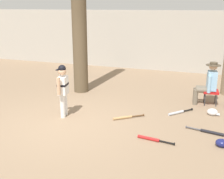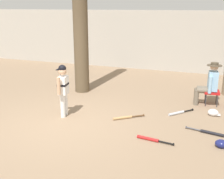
{
  "view_description": "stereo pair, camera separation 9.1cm",
  "coord_description": "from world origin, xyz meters",
  "px_view_note": "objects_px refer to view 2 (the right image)",
  "views": [
    {
      "loc": [
        3.15,
        -5.46,
        2.66
      ],
      "look_at": [
        0.95,
        0.69,
        0.75
      ],
      "focal_mm": 46.0,
      "sensor_mm": 36.0,
      "label": 1
    },
    {
      "loc": [
        3.24,
        -5.43,
        2.66
      ],
      "look_at": [
        0.95,
        0.69,
        0.75
      ],
      "focal_mm": 46.0,
      "sensor_mm": 36.0,
      "label": 2
    }
  ],
  "objects_px": {
    "bat_wood_tan": "(125,117)",
    "batting_helmet_navy": "(222,144)",
    "seated_spectator": "(209,83)",
    "batting_helmet_white": "(213,113)",
    "bat_red_barrel": "(151,139)",
    "folding_stool": "(212,92)",
    "tree_near_player": "(80,10)",
    "young_ballplayer": "(63,87)",
    "bat_aluminum_silver": "(178,113)",
    "bat_black_composite": "(209,132)"
  },
  "relations": [
    {
      "from": "bat_wood_tan",
      "to": "young_ballplayer",
      "type": "bearing_deg",
      "value": -167.5
    },
    {
      "from": "folding_stool",
      "to": "bat_aluminum_silver",
      "type": "relative_size",
      "value": 0.68
    },
    {
      "from": "batting_helmet_white",
      "to": "batting_helmet_navy",
      "type": "xyz_separation_m",
      "value": [
        0.21,
        -1.73,
        -0.0
      ]
    },
    {
      "from": "young_ballplayer",
      "to": "bat_red_barrel",
      "type": "distance_m",
      "value": 2.54
    },
    {
      "from": "batting_helmet_white",
      "to": "bat_aluminum_silver",
      "type": "bearing_deg",
      "value": -165.98
    },
    {
      "from": "bat_red_barrel",
      "to": "bat_black_composite",
      "type": "bearing_deg",
      "value": 34.57
    },
    {
      "from": "seated_spectator",
      "to": "batting_helmet_white",
      "type": "height_order",
      "value": "seated_spectator"
    },
    {
      "from": "bat_aluminum_silver",
      "to": "batting_helmet_white",
      "type": "relative_size",
      "value": 2.11
    },
    {
      "from": "batting_helmet_white",
      "to": "batting_helmet_navy",
      "type": "distance_m",
      "value": 1.74
    },
    {
      "from": "bat_red_barrel",
      "to": "batting_helmet_navy",
      "type": "distance_m",
      "value": 1.38
    },
    {
      "from": "young_ballplayer",
      "to": "folding_stool",
      "type": "distance_m",
      "value": 4.05
    },
    {
      "from": "seated_spectator",
      "to": "tree_near_player",
      "type": "bearing_deg",
      "value": -179.8
    },
    {
      "from": "young_ballplayer",
      "to": "batting_helmet_white",
      "type": "height_order",
      "value": "young_ballplayer"
    },
    {
      "from": "bat_red_barrel",
      "to": "folding_stool",
      "type": "bearing_deg",
      "value": 68.93
    },
    {
      "from": "young_ballplayer",
      "to": "seated_spectator",
      "type": "bearing_deg",
      "value": 32.64
    },
    {
      "from": "folding_stool",
      "to": "bat_wood_tan",
      "type": "bearing_deg",
      "value": -136.78
    },
    {
      "from": "batting_helmet_white",
      "to": "batting_helmet_navy",
      "type": "relative_size",
      "value": 1.06
    },
    {
      "from": "folding_stool",
      "to": "seated_spectator",
      "type": "relative_size",
      "value": 0.37
    },
    {
      "from": "folding_stool",
      "to": "bat_black_composite",
      "type": "relative_size",
      "value": 0.54
    },
    {
      "from": "seated_spectator",
      "to": "bat_black_composite",
      "type": "relative_size",
      "value": 1.46
    },
    {
      "from": "tree_near_player",
      "to": "batting_helmet_navy",
      "type": "distance_m",
      "value": 5.53
    },
    {
      "from": "bat_red_barrel",
      "to": "batting_helmet_navy",
      "type": "xyz_separation_m",
      "value": [
        1.36,
        0.21,
        0.04
      ]
    },
    {
      "from": "tree_near_player",
      "to": "bat_aluminum_silver",
      "type": "relative_size",
      "value": 8.7
    },
    {
      "from": "bat_black_composite",
      "to": "bat_red_barrel",
      "type": "distance_m",
      "value": 1.34
    },
    {
      "from": "young_ballplayer",
      "to": "bat_wood_tan",
      "type": "distance_m",
      "value": 1.69
    },
    {
      "from": "folding_stool",
      "to": "batting_helmet_navy",
      "type": "height_order",
      "value": "folding_stool"
    },
    {
      "from": "seated_spectator",
      "to": "batting_helmet_white",
      "type": "distance_m",
      "value": 1.0
    },
    {
      "from": "folding_stool",
      "to": "batting_helmet_white",
      "type": "bearing_deg",
      "value": -83.73
    },
    {
      "from": "folding_stool",
      "to": "young_ballplayer",
      "type": "bearing_deg",
      "value": -147.99
    },
    {
      "from": "tree_near_player",
      "to": "bat_aluminum_silver",
      "type": "distance_m",
      "value": 4.19
    },
    {
      "from": "young_ballplayer",
      "to": "folding_stool",
      "type": "relative_size",
      "value": 2.97
    },
    {
      "from": "seated_spectator",
      "to": "bat_wood_tan",
      "type": "relative_size",
      "value": 1.78
    },
    {
      "from": "seated_spectator",
      "to": "folding_stool",
      "type": "bearing_deg",
      "value": 6.03
    },
    {
      "from": "young_ballplayer",
      "to": "bat_black_composite",
      "type": "bearing_deg",
      "value": 2.4
    },
    {
      "from": "bat_wood_tan",
      "to": "batting_helmet_navy",
      "type": "height_order",
      "value": "batting_helmet_navy"
    },
    {
      "from": "tree_near_player",
      "to": "bat_aluminum_silver",
      "type": "height_order",
      "value": "tree_near_player"
    },
    {
      "from": "tree_near_player",
      "to": "folding_stool",
      "type": "distance_m",
      "value": 4.51
    },
    {
      "from": "folding_stool",
      "to": "bat_aluminum_silver",
      "type": "height_order",
      "value": "folding_stool"
    },
    {
      "from": "seated_spectator",
      "to": "bat_red_barrel",
      "type": "height_order",
      "value": "seated_spectator"
    },
    {
      "from": "bat_wood_tan",
      "to": "bat_aluminum_silver",
      "type": "xyz_separation_m",
      "value": [
        1.18,
        0.78,
        -0.0
      ]
    },
    {
      "from": "bat_black_composite",
      "to": "batting_helmet_white",
      "type": "bearing_deg",
      "value": 87.8
    },
    {
      "from": "tree_near_player",
      "to": "batting_helmet_white",
      "type": "xyz_separation_m",
      "value": [
        4.04,
        -0.79,
        -2.46
      ]
    },
    {
      "from": "seated_spectator",
      "to": "batting_helmet_navy",
      "type": "bearing_deg",
      "value": -81.13
    },
    {
      "from": "folding_stool",
      "to": "bat_red_barrel",
      "type": "height_order",
      "value": "folding_stool"
    },
    {
      "from": "folding_stool",
      "to": "batting_helmet_navy",
      "type": "distance_m",
      "value": 2.58
    },
    {
      "from": "bat_aluminum_silver",
      "to": "batting_helmet_navy",
      "type": "distance_m",
      "value": 1.85
    },
    {
      "from": "tree_near_player",
      "to": "seated_spectator",
      "type": "relative_size",
      "value": 4.69
    },
    {
      "from": "bat_black_composite",
      "to": "batting_helmet_navy",
      "type": "height_order",
      "value": "batting_helmet_navy"
    },
    {
      "from": "tree_near_player",
      "to": "folding_stool",
      "type": "xyz_separation_m",
      "value": [
        3.95,
        0.02,
        -2.17
      ]
    },
    {
      "from": "bat_red_barrel",
      "to": "batting_helmet_navy",
      "type": "height_order",
      "value": "batting_helmet_navy"
    }
  ]
}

